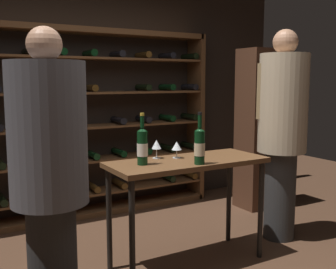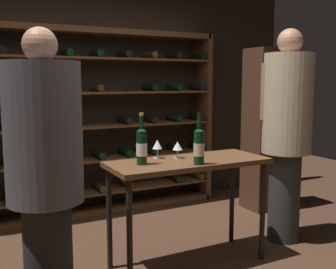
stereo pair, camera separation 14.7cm
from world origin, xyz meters
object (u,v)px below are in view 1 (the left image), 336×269
at_px(tasting_table, 188,172).
at_px(wine_bottle_amber_reserve, 142,146).
at_px(wine_rack, 78,125).
at_px(person_bystander_red_print, 282,126).
at_px(wine_glass_stemmed_right, 177,146).
at_px(wine_bottle_black_capsule, 200,146).
at_px(wine_glass_stemmed_center, 157,145).
at_px(person_bystander_dark_jacket, 49,167).
at_px(display_cabinet, 258,129).

xyz_separation_m(tasting_table, wine_bottle_amber_reserve, (-0.40, 0.01, 0.25)).
height_order(wine_rack, person_bystander_red_print, wine_rack).
bearing_deg(wine_glass_stemmed_right, wine_bottle_black_capsule, -85.70).
bearing_deg(wine_glass_stemmed_center, wine_glass_stemmed_right, -26.65).
relative_size(wine_bottle_amber_reserve, wine_glass_stemmed_right, 2.88).
height_order(tasting_table, wine_bottle_black_capsule, wine_bottle_black_capsule).
distance_m(person_bystander_dark_jacket, wine_glass_stemmed_center, 1.11).
bearing_deg(person_bystander_dark_jacket, tasting_table, -170.47).
distance_m(wine_bottle_amber_reserve, wine_glass_stemmed_center, 0.28).
xyz_separation_m(wine_rack, wine_glass_stemmed_center, (0.20, -1.43, -0.04)).
bearing_deg(person_bystander_dark_jacket, wine_glass_stemmed_center, -158.78).
distance_m(person_bystander_red_print, wine_glass_stemmed_center, 1.27).
xyz_separation_m(tasting_table, person_bystander_dark_jacket, (-1.18, -0.31, 0.23)).
xyz_separation_m(tasting_table, wine_bottle_black_capsule, (-0.02, -0.19, 0.25)).
bearing_deg(display_cabinet, wine_glass_stemmed_center, -158.15).
distance_m(wine_bottle_amber_reserve, wine_glass_stemmed_right, 0.38).
relative_size(display_cabinet, wine_glass_stemmed_center, 12.29).
xyz_separation_m(tasting_table, person_bystander_red_print, (1.07, 0.02, 0.32)).
bearing_deg(tasting_table, wine_glass_stemmed_center, 135.77).
height_order(person_bystander_dark_jacket, wine_glass_stemmed_right, person_bystander_dark_jacket).
height_order(person_bystander_red_print, wine_bottle_amber_reserve, person_bystander_red_print).
bearing_deg(wine_rack, wine_glass_stemmed_center, -81.86).
xyz_separation_m(wine_rack, wine_glass_stemmed_right, (0.35, -1.51, -0.05)).
height_order(person_bystander_red_print, display_cabinet, person_bystander_red_print).
height_order(tasting_table, display_cabinet, display_cabinet).
relative_size(person_bystander_dark_jacket, display_cabinet, 0.97).
xyz_separation_m(wine_bottle_amber_reserve, wine_glass_stemmed_right, (0.36, 0.10, -0.05)).
relative_size(display_cabinet, wine_glass_stemmed_right, 13.65).
bearing_deg(wine_glass_stemmed_right, wine_rack, 103.20).
distance_m(person_bystander_dark_jacket, wine_glass_stemmed_right, 1.22).
distance_m(wine_rack, wine_glass_stemmed_center, 1.45).
bearing_deg(display_cabinet, person_bystander_dark_jacket, -156.54).
bearing_deg(wine_glass_stemmed_right, wine_glass_stemmed_center, 153.35).
relative_size(tasting_table, wine_bottle_black_capsule, 3.27).
bearing_deg(person_bystander_dark_jacket, person_bystander_red_print, -176.63).
bearing_deg(person_bystander_red_print, wine_glass_stemmed_right, 61.25).
xyz_separation_m(person_bystander_red_print, wine_bottle_black_capsule, (-1.09, -0.21, -0.07)).
bearing_deg(wine_glass_stemmed_center, wine_bottle_amber_reserve, -141.36).
bearing_deg(wine_glass_stemmed_center, wine_rack, 98.14).
distance_m(wine_rack, person_bystander_dark_jacket, 2.08).
xyz_separation_m(wine_bottle_black_capsule, wine_glass_stemmed_right, (-0.02, 0.30, -0.05)).
relative_size(person_bystander_dark_jacket, wine_glass_stemmed_center, 11.94).
relative_size(tasting_table, wine_bottle_amber_reserve, 3.30).
height_order(display_cabinet, wine_glass_stemmed_right, display_cabinet).
relative_size(wine_bottle_black_capsule, wine_bottle_amber_reserve, 1.01).
height_order(display_cabinet, wine_bottle_black_capsule, display_cabinet).
relative_size(person_bystander_red_print, person_bystander_dark_jacket, 1.08).
relative_size(person_bystander_red_print, display_cabinet, 1.05).
xyz_separation_m(wine_glass_stemmed_center, wine_glass_stemmed_right, (0.15, -0.07, -0.01)).
height_order(wine_glass_stemmed_center, wine_glass_stemmed_right, wine_glass_stemmed_center).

